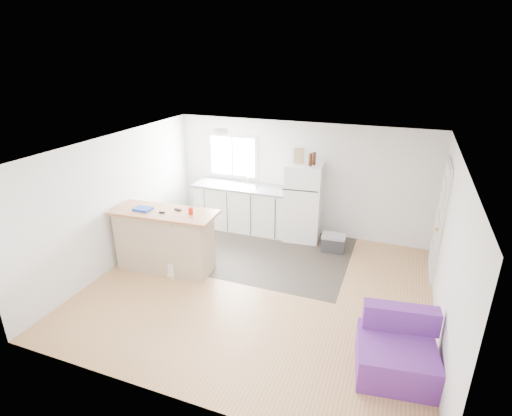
{
  "coord_description": "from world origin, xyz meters",
  "views": [
    {
      "loc": [
        2.01,
        -5.41,
        3.75
      ],
      "look_at": [
        -0.32,
        0.7,
        1.15
      ],
      "focal_mm": 28.0,
      "sensor_mm": 36.0,
      "label": 1
    }
  ],
  "objects_px": {
    "peninsula": "(165,240)",
    "mop": "(173,265)",
    "kitchen_cabinets": "(245,207)",
    "bottle_right": "(314,158)",
    "cooler": "(333,243)",
    "bottle_left": "(310,160)",
    "purple_seat": "(396,352)",
    "blue_tray": "(143,209)",
    "cleaner_jug": "(171,270)",
    "cardboard_box": "(299,156)",
    "red_cup": "(191,211)",
    "refrigerator": "(303,202)"
  },
  "relations": [
    {
      "from": "peninsula",
      "to": "mop",
      "type": "distance_m",
      "value": 0.49
    },
    {
      "from": "kitchen_cabinets",
      "to": "bottle_right",
      "type": "relative_size",
      "value": 9.01
    },
    {
      "from": "cooler",
      "to": "bottle_right",
      "type": "relative_size",
      "value": 1.9
    },
    {
      "from": "kitchen_cabinets",
      "to": "bottle_left",
      "type": "height_order",
      "value": "bottle_left"
    },
    {
      "from": "purple_seat",
      "to": "blue_tray",
      "type": "relative_size",
      "value": 3.47
    },
    {
      "from": "cleaner_jug",
      "to": "cardboard_box",
      "type": "xyz_separation_m",
      "value": [
        1.61,
        2.35,
        1.64
      ]
    },
    {
      "from": "cleaner_jug",
      "to": "red_cup",
      "type": "height_order",
      "value": "red_cup"
    },
    {
      "from": "peninsula",
      "to": "bottle_right",
      "type": "height_order",
      "value": "bottle_right"
    },
    {
      "from": "refrigerator",
      "to": "cleaner_jug",
      "type": "xyz_separation_m",
      "value": [
        -1.74,
        -2.37,
        -0.67
      ]
    },
    {
      "from": "cooler",
      "to": "blue_tray",
      "type": "relative_size",
      "value": 1.58
    },
    {
      "from": "mop",
      "to": "bottle_left",
      "type": "xyz_separation_m",
      "value": [
        1.85,
        2.24,
        1.53
      ]
    },
    {
      "from": "kitchen_cabinets",
      "to": "bottle_right",
      "type": "height_order",
      "value": "bottle_right"
    },
    {
      "from": "purple_seat",
      "to": "cooler",
      "type": "bearing_deg",
      "value": 106.19
    },
    {
      "from": "blue_tray",
      "to": "refrigerator",
      "type": "bearing_deg",
      "value": 43.47
    },
    {
      "from": "bottle_left",
      "to": "bottle_right",
      "type": "height_order",
      "value": "same"
    },
    {
      "from": "cooler",
      "to": "purple_seat",
      "type": "bearing_deg",
      "value": -69.21
    },
    {
      "from": "purple_seat",
      "to": "cardboard_box",
      "type": "height_order",
      "value": "cardboard_box"
    },
    {
      "from": "peninsula",
      "to": "refrigerator",
      "type": "bearing_deg",
      "value": 43.32
    },
    {
      "from": "kitchen_cabinets",
      "to": "refrigerator",
      "type": "bearing_deg",
      "value": -1.03
    },
    {
      "from": "refrigerator",
      "to": "bottle_right",
      "type": "height_order",
      "value": "bottle_right"
    },
    {
      "from": "peninsula",
      "to": "refrigerator",
      "type": "xyz_separation_m",
      "value": [
        1.98,
        2.13,
        0.24
      ]
    },
    {
      "from": "blue_tray",
      "to": "purple_seat",
      "type": "bearing_deg",
      "value": -13.71
    },
    {
      "from": "cooler",
      "to": "bottle_left",
      "type": "distance_m",
      "value": 1.71
    },
    {
      "from": "refrigerator",
      "to": "red_cup",
      "type": "height_order",
      "value": "refrigerator"
    },
    {
      "from": "refrigerator",
      "to": "cooler",
      "type": "relative_size",
      "value": 3.44
    },
    {
      "from": "refrigerator",
      "to": "mop",
      "type": "bearing_deg",
      "value": -131.54
    },
    {
      "from": "mop",
      "to": "blue_tray",
      "type": "distance_m",
      "value": 1.12
    },
    {
      "from": "mop",
      "to": "red_cup",
      "type": "bearing_deg",
      "value": 27.48
    },
    {
      "from": "cleaner_jug",
      "to": "bottle_left",
      "type": "height_order",
      "value": "bottle_left"
    },
    {
      "from": "red_cup",
      "to": "blue_tray",
      "type": "bearing_deg",
      "value": -171.56
    },
    {
      "from": "cardboard_box",
      "to": "bottle_left",
      "type": "height_order",
      "value": "cardboard_box"
    },
    {
      "from": "mop",
      "to": "cardboard_box",
      "type": "distance_m",
      "value": 3.22
    },
    {
      "from": "cooler",
      "to": "peninsula",
      "type": "bearing_deg",
      "value": -150.51
    },
    {
      "from": "blue_tray",
      "to": "cleaner_jug",
      "type": "bearing_deg",
      "value": -15.37
    },
    {
      "from": "kitchen_cabinets",
      "to": "refrigerator",
      "type": "xyz_separation_m",
      "value": [
        1.32,
        -0.01,
        0.31
      ]
    },
    {
      "from": "cleaner_jug",
      "to": "bottle_left",
      "type": "xyz_separation_m",
      "value": [
        1.87,
        2.25,
        1.62
      ]
    },
    {
      "from": "mop",
      "to": "purple_seat",
      "type": "bearing_deg",
      "value": -32.06
    },
    {
      "from": "mop",
      "to": "cardboard_box",
      "type": "xyz_separation_m",
      "value": [
        1.59,
        2.34,
        1.55
      ]
    },
    {
      "from": "red_cup",
      "to": "refrigerator",
      "type": "bearing_deg",
      "value": 55.15
    },
    {
      "from": "red_cup",
      "to": "blue_tray",
      "type": "relative_size",
      "value": 0.4
    },
    {
      "from": "peninsula",
      "to": "mop",
      "type": "relative_size",
      "value": 1.67
    },
    {
      "from": "cooler",
      "to": "red_cup",
      "type": "xyz_separation_m",
      "value": [
        -2.18,
        -1.72,
        1.02
      ]
    },
    {
      "from": "cardboard_box",
      "to": "bottle_right",
      "type": "relative_size",
      "value": 1.2
    },
    {
      "from": "peninsula",
      "to": "blue_tray",
      "type": "relative_size",
      "value": 6.31
    },
    {
      "from": "refrigerator",
      "to": "bottle_left",
      "type": "xyz_separation_m",
      "value": [
        0.13,
        -0.12,
        0.94
      ]
    },
    {
      "from": "mop",
      "to": "blue_tray",
      "type": "bearing_deg",
      "value": 148.09
    },
    {
      "from": "cooler",
      "to": "red_cup",
      "type": "height_order",
      "value": "red_cup"
    },
    {
      "from": "cleaner_jug",
      "to": "bottle_right",
      "type": "xyz_separation_m",
      "value": [
        1.92,
        2.36,
        1.62
      ]
    },
    {
      "from": "cooler",
      "to": "mop",
      "type": "height_order",
      "value": "mop"
    },
    {
      "from": "bottle_left",
      "to": "cooler",
      "type": "bearing_deg",
      "value": -21.62
    }
  ]
}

